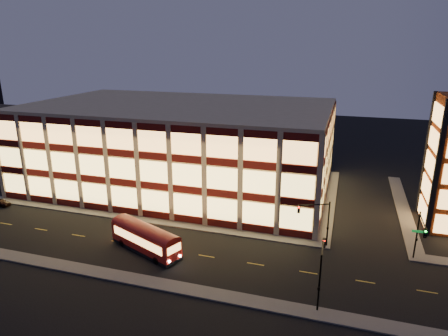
% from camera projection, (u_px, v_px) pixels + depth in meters
% --- Properties ---
extents(ground, '(200.00, 200.00, 0.00)m').
position_uv_depth(ground, '(154.00, 225.00, 55.92)').
color(ground, black).
rests_on(ground, ground).
extents(sidewalk_office_south, '(54.00, 2.00, 0.15)m').
position_uv_depth(sidewalk_office_south, '(138.00, 219.00, 57.67)').
color(sidewalk_office_south, '#514F4C').
rests_on(sidewalk_office_south, ground).
extents(sidewalk_office_east, '(2.00, 30.00, 0.15)m').
position_uv_depth(sidewalk_office_east, '(330.00, 199.00, 64.83)').
color(sidewalk_office_east, '#514F4C').
rests_on(sidewalk_office_east, ground).
extents(sidewalk_tower_west, '(2.00, 30.00, 0.15)m').
position_uv_depth(sidewalk_tower_west, '(403.00, 207.00, 61.69)').
color(sidewalk_tower_west, '#514F4C').
rests_on(sidewalk_tower_west, ground).
extents(sidewalk_near, '(100.00, 2.00, 0.15)m').
position_uv_depth(sidewalk_near, '(100.00, 273.00, 44.06)').
color(sidewalk_near, '#514F4C').
rests_on(sidewalk_near, ground).
extents(office_building, '(50.45, 30.45, 14.50)m').
position_uv_depth(office_building, '(181.00, 145.00, 70.01)').
color(office_building, tan).
rests_on(office_building, ground).
extents(traffic_signal_far, '(3.79, 1.87, 6.00)m').
position_uv_depth(traffic_signal_far, '(318.00, 217.00, 48.58)').
color(traffic_signal_far, black).
rests_on(traffic_signal_far, ground).
extents(traffic_signal_right, '(1.20, 4.37, 6.00)m').
position_uv_depth(traffic_signal_right, '(420.00, 232.00, 44.58)').
color(traffic_signal_right, black).
rests_on(traffic_signal_right, ground).
extents(traffic_signal_near, '(0.32, 4.45, 6.00)m').
position_uv_depth(traffic_signal_near, '(321.00, 265.00, 37.94)').
color(traffic_signal_near, black).
rests_on(traffic_signal_near, ground).
extents(trolley_bus, '(10.35, 6.33, 3.44)m').
position_uv_depth(trolley_bus, '(145.00, 237.00, 48.18)').
color(trolley_bus, '#940C08').
rests_on(trolley_bus, ground).
extents(parked_car_0, '(3.31, 1.34, 1.13)m').
position_uv_depth(parked_car_0, '(0.00, 202.00, 62.26)').
color(parked_car_0, black).
rests_on(parked_car_0, ground).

